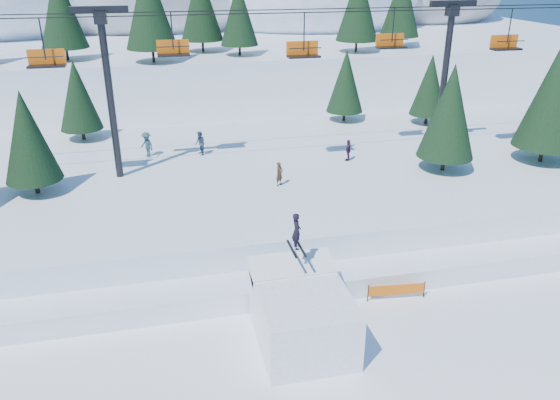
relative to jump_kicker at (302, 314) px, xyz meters
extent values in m
plane|color=white|center=(1.12, -2.53, -1.38)|extent=(160.00, 160.00, 0.00)
cube|color=white|center=(1.12, 15.47, -0.13)|extent=(70.00, 22.00, 2.50)
cube|color=white|center=(1.12, 5.47, -0.83)|extent=(70.00, 6.00, 1.10)
cube|color=white|center=(1.12, 65.47, 1.62)|extent=(110.00, 60.00, 6.00)
cylinder|color=black|center=(-5.09, 37.29, 5.29)|extent=(0.26, 0.26, 1.33)
cone|color=black|center=(-5.09, 37.29, 10.02)|extent=(4.93, 4.93, 8.15)
cylinder|color=black|center=(3.82, 39.65, 5.15)|extent=(0.26, 0.26, 1.05)
cone|color=black|center=(3.82, 39.65, 8.91)|extent=(3.91, 3.91, 6.47)
cylinder|color=black|center=(16.52, 39.10, 5.23)|extent=(0.26, 0.26, 1.22)
cone|color=black|center=(16.52, 39.10, 9.58)|extent=(4.53, 4.53, 7.49)
cylinder|color=black|center=(-13.45, 40.46, 5.23)|extent=(0.26, 0.26, 1.22)
cone|color=black|center=(-13.45, 40.46, 9.57)|extent=(4.52, 4.52, 7.47)
cylinder|color=black|center=(22.58, 41.60, 5.22)|extent=(0.26, 0.26, 1.20)
cone|color=black|center=(22.58, 41.60, 9.52)|extent=(4.47, 4.47, 7.39)
cylinder|color=black|center=(0.30, 43.08, 5.24)|extent=(0.26, 0.26, 1.23)
cone|color=black|center=(0.30, 43.08, 9.62)|extent=(4.56, 4.56, 7.55)
cube|color=white|center=(0.00, -0.13, -0.11)|extent=(3.76, 4.64, 2.54)
cube|color=white|center=(0.00, 1.85, 1.21)|extent=(3.76, 1.62, 0.90)
imported|color=black|center=(0.10, 1.47, 3.22)|extent=(0.40, 0.60, 1.64)
cube|color=black|center=(-0.10, 1.47, 2.38)|extent=(0.11, 1.65, 0.03)
cube|color=black|center=(0.30, 1.47, 2.38)|extent=(0.11, 1.65, 0.03)
cylinder|color=black|center=(-7.88, 15.47, 6.12)|extent=(0.44, 0.44, 10.00)
cube|color=black|center=(-7.88, 15.47, 11.22)|extent=(3.20, 0.35, 0.35)
cube|color=black|center=(-7.88, 15.47, 10.77)|extent=(0.70, 0.70, 0.70)
cylinder|color=black|center=(14.12, 15.47, 6.12)|extent=(0.44, 0.44, 10.00)
cube|color=black|center=(14.12, 15.47, 11.22)|extent=(3.20, 0.35, 0.35)
cube|color=black|center=(14.12, 15.47, 10.77)|extent=(0.70, 0.70, 0.70)
cylinder|color=black|center=(3.12, 14.27, 10.92)|extent=(46.00, 0.06, 0.06)
cylinder|color=black|center=(3.12, 16.67, 10.92)|extent=(46.00, 0.06, 0.06)
cylinder|color=black|center=(-10.95, 14.27, 9.82)|extent=(0.08, 0.08, 2.20)
cube|color=black|center=(-10.95, 14.27, 8.37)|extent=(2.00, 0.75, 0.12)
cube|color=#D55A0D|center=(-10.95, 14.65, 8.82)|extent=(2.00, 0.10, 0.85)
cylinder|color=black|center=(-10.95, 13.92, 8.92)|extent=(2.00, 0.06, 0.06)
cylinder|color=black|center=(-3.89, 16.67, 9.82)|extent=(0.08, 0.08, 2.20)
cube|color=black|center=(-3.89, 16.67, 8.37)|extent=(2.00, 0.75, 0.12)
cube|color=#D55A0D|center=(-3.89, 17.05, 8.82)|extent=(2.00, 0.10, 0.85)
cylinder|color=black|center=(-3.89, 16.32, 8.92)|extent=(2.00, 0.06, 0.06)
cylinder|color=black|center=(3.80, 14.27, 9.82)|extent=(0.08, 0.08, 2.20)
cube|color=black|center=(3.80, 14.27, 8.37)|extent=(2.00, 0.75, 0.12)
cube|color=#D55A0D|center=(3.80, 14.65, 8.82)|extent=(2.00, 0.10, 0.85)
cylinder|color=black|center=(3.80, 13.92, 8.92)|extent=(2.00, 0.06, 0.06)
cylinder|color=black|center=(10.59, 16.67, 9.82)|extent=(0.08, 0.08, 2.20)
cube|color=black|center=(10.59, 16.67, 8.37)|extent=(2.00, 0.75, 0.12)
cube|color=#D55A0D|center=(10.59, 17.05, 8.82)|extent=(2.00, 0.10, 0.85)
cylinder|color=black|center=(10.59, 16.32, 8.92)|extent=(2.00, 0.06, 0.06)
cylinder|color=black|center=(17.69, 14.27, 9.82)|extent=(0.08, 0.08, 2.20)
cube|color=black|center=(17.69, 14.27, 8.37)|extent=(2.00, 0.75, 0.12)
cube|color=#D55A0D|center=(17.69, 14.65, 8.82)|extent=(2.00, 0.10, 0.85)
cylinder|color=black|center=(17.69, 13.92, 8.92)|extent=(2.00, 0.06, 0.06)
cylinder|color=black|center=(20.07, 11.91, 1.68)|extent=(0.26, 0.26, 1.12)
cone|color=black|center=(20.07, 11.91, 5.69)|extent=(4.16, 4.16, 6.89)
cylinder|color=black|center=(23.63, 15.89, 1.54)|extent=(0.26, 0.26, 0.84)
cone|color=black|center=(23.63, 15.89, 4.55)|extent=(3.13, 3.13, 5.17)
cylinder|color=black|center=(16.86, 22.45, 1.52)|extent=(0.26, 0.26, 0.80)
cone|color=black|center=(16.86, 22.45, 4.40)|extent=(2.99, 2.99, 4.94)
cylinder|color=black|center=(-10.90, 24.25, 1.54)|extent=(0.26, 0.26, 0.85)
cone|color=black|center=(-10.90, 24.25, 4.57)|extent=(3.14, 3.14, 5.19)
cylinder|color=black|center=(10.40, 24.89, 1.54)|extent=(0.26, 0.26, 0.83)
cone|color=black|center=(10.40, 24.89, 4.52)|extent=(3.10, 3.10, 5.12)
cylinder|color=black|center=(-12.53, 13.75, 1.55)|extent=(0.26, 0.26, 0.86)
cone|color=black|center=(-12.53, 13.75, 4.61)|extent=(3.19, 3.19, 5.27)
cylinder|color=black|center=(12.73, 11.89, 1.61)|extent=(0.26, 0.26, 0.97)
cone|color=black|center=(12.73, 11.89, 5.07)|extent=(3.60, 3.60, 5.96)
imported|color=#25444E|center=(-6.13, 18.98, 2.00)|extent=(1.22, 1.30, 1.76)
imported|color=#422E1C|center=(1.69, 11.67, 1.87)|extent=(0.65, 0.62, 1.50)
imported|color=#3B1A31|center=(7.29, 15.06, 1.86)|extent=(0.75, 0.93, 1.49)
imported|color=#1B302C|center=(16.17, 18.15, 1.90)|extent=(0.91, 0.83, 1.57)
imported|color=#2E3D56|center=(-2.48, 18.50, 1.97)|extent=(0.86, 1.21, 1.70)
cylinder|color=black|center=(3.89, 2.18, -0.93)|extent=(0.06, 0.06, 0.90)
cylinder|color=black|center=(6.67, 1.89, -0.93)|extent=(0.06, 0.06, 0.90)
cube|color=#D55A0D|center=(5.28, 2.04, -0.83)|extent=(2.79, 0.32, 0.55)
cylinder|color=black|center=(7.57, 4.38, -0.93)|extent=(0.06, 0.06, 0.90)
cylinder|color=black|center=(10.37, 4.29, -0.93)|extent=(0.06, 0.06, 0.90)
cube|color=#D55A0D|center=(8.97, 4.34, -0.83)|extent=(2.80, 0.12, 0.55)
camera|label=1|loc=(-5.21, -18.48, 13.69)|focal=35.00mm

